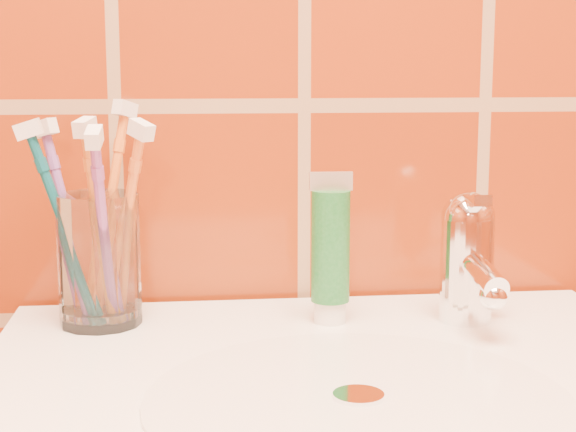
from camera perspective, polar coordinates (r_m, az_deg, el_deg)
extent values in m
cylinder|color=silver|center=(0.63, 4.58, -11.70)|extent=(0.30, 0.30, 0.00)
cylinder|color=white|center=(0.63, 4.58, -11.53)|extent=(0.04, 0.04, 0.00)
cylinder|color=white|center=(0.81, -12.12, -2.77)|extent=(0.10, 0.10, 0.12)
cylinder|color=white|center=(0.81, 2.73, -6.18)|extent=(0.03, 0.03, 0.02)
cylinder|color=#165E24|center=(0.79, 2.76, -1.96)|extent=(0.03, 0.03, 0.10)
cube|color=beige|center=(0.78, 2.80, 2.26)|extent=(0.04, 0.00, 0.02)
cylinder|color=white|center=(0.82, 11.46, -3.42)|extent=(0.05, 0.05, 0.09)
sphere|color=white|center=(0.81, 11.57, -0.14)|extent=(0.05, 0.05, 0.05)
cylinder|color=white|center=(0.78, 12.34, -3.51)|extent=(0.02, 0.09, 0.03)
cube|color=white|center=(0.79, 11.88, 0.99)|extent=(0.02, 0.06, 0.01)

